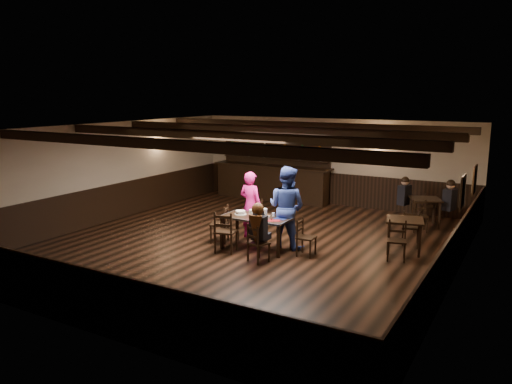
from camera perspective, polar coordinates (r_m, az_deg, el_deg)
The scene contains 25 objects.
ground at distance 11.76m, azimuth -0.60°, elevation -5.93°, with size 10.00×10.00×0.00m, color black.
room_shell at distance 11.40m, azimuth -0.48°, elevation 2.53°, with size 9.02×10.02×2.71m.
dining_table at distance 11.21m, azimuth 0.08°, elevation -3.23°, with size 1.56×0.78×0.75m.
chair_near_left at distance 10.97m, azimuth -3.61°, elevation -4.24°, with size 0.52×0.51×0.94m.
chair_near_right at distance 10.37m, azimuth -0.01°, elevation -5.55°, with size 0.48×0.47×0.82m.
chair_end_left at distance 11.78m, azimuth -3.84°, elevation -3.31°, with size 0.52×0.53×0.89m.
chair_end_right at distance 10.88m, azimuth 5.44°, elevation -4.80°, with size 0.38×0.40×0.81m.
chair_far_pushed at distance 12.68m, azimuth -0.18°, elevation -2.35°, with size 0.46×0.44×0.84m.
woman_pink at distance 12.05m, azimuth -0.62°, elevation -1.49°, with size 0.60×0.39×1.63m, color #F9279F.
man_blue at distance 11.31m, azimuth 3.51°, elevation -1.74°, with size 0.91×0.71×1.87m, color navy.
seated_person at distance 10.30m, azimuth 0.24°, elevation -3.59°, with size 0.34×0.51×0.83m.
cake at distance 11.40m, azimuth -1.78°, elevation -2.37°, with size 0.27×0.27×0.09m.
plate_stack_a at distance 11.20m, azimuth -0.37°, elevation -2.40°, with size 0.17×0.17×0.16m, color white.
plate_stack_b at distance 11.13m, azimuth 0.86°, elevation -2.39°, with size 0.17×0.17×0.20m, color white.
tea_light at distance 11.22m, azimuth 0.56°, elevation -2.66°, with size 0.05×0.05×0.06m.
salt_shaker at distance 10.90m, azimuth 1.46°, elevation -2.95°, with size 0.04×0.04×0.09m, color silver.
pepper_shaker at distance 10.87m, azimuth 1.83°, elevation -3.02°, with size 0.03×0.03×0.08m, color #A5A8AD.
drink_glass at distance 11.17m, azimuth 2.00°, elevation -2.61°, with size 0.06×0.06×0.10m, color silver.
menu_red at distance 10.85m, azimuth 2.09°, elevation -3.27°, with size 0.26×0.18×0.00m, color maroon.
menu_blue at distance 11.02m, azimuth 2.82°, elevation -3.05°, with size 0.27×0.19×0.00m, color #0F1C4F.
bar_counter at distance 16.53m, azimuth 1.92°, elevation 1.66°, with size 4.08×0.70×2.20m.
back_table_a at distance 11.48m, azimuth 16.63°, elevation -3.48°, with size 0.95×0.95×0.75m.
back_table_b at distance 13.89m, azimuth 18.78°, elevation -1.12°, with size 0.98×0.98×0.75m.
bg_patron_left at distance 14.19m, azimuth 16.62°, elevation 0.13°, with size 0.33×0.43×0.78m.
bg_patron_right at distance 13.91m, azimuth 21.29°, elevation -0.32°, with size 0.33×0.44×0.81m.
Camera 1 is at (5.69, -9.70, 3.47)m, focal length 35.00 mm.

